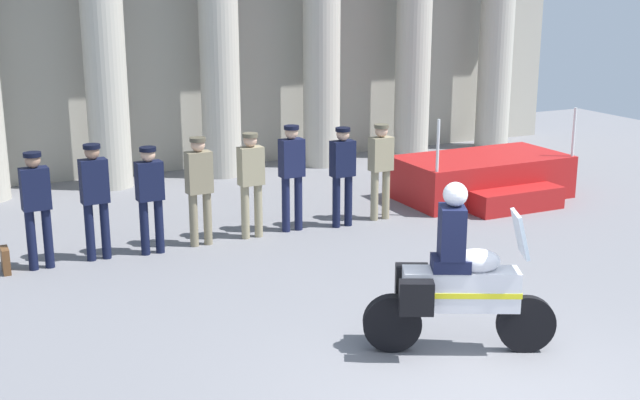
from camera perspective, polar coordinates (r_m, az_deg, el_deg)
ground_plane at (r=8.49m, az=11.37°, el=-13.04°), size 28.00×28.00×0.00m
colonnade_backdrop at (r=17.45m, az=-7.58°, el=13.27°), size 17.76×1.64×6.75m
reviewing_stand at (r=15.66m, az=11.18°, el=1.46°), size 3.12×2.11×1.68m
officer_in_row_0 at (r=12.10m, az=-18.85°, el=-0.06°), size 0.39×0.24×1.66m
officer_in_row_1 at (r=12.26m, az=-15.16°, el=0.50°), size 0.39×0.24×1.70m
officer_in_row_2 at (r=12.35m, az=-11.56°, el=0.57°), size 0.39×0.24×1.61m
officer_in_row_3 at (r=12.61m, az=-8.27°, el=1.19°), size 0.39×0.24×1.67m
officer_in_row_4 at (r=12.91m, az=-4.74°, el=1.60°), size 0.39×0.24×1.66m
officer_in_row_5 at (r=13.23m, az=-1.94°, el=2.12°), size 0.39×0.24×1.72m
officer_in_row_6 at (r=13.47m, az=1.56°, el=2.15°), size 0.39×0.24×1.64m
officer_in_row_7 at (r=13.91m, az=4.18°, el=2.48°), size 0.39×0.24×1.62m
motorcycle_with_rider at (r=9.07m, az=9.17°, el=-5.59°), size 1.92×1.13×1.90m
briefcase_on_ground at (r=12.31m, az=-20.73°, el=-3.88°), size 0.10×0.32×0.36m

